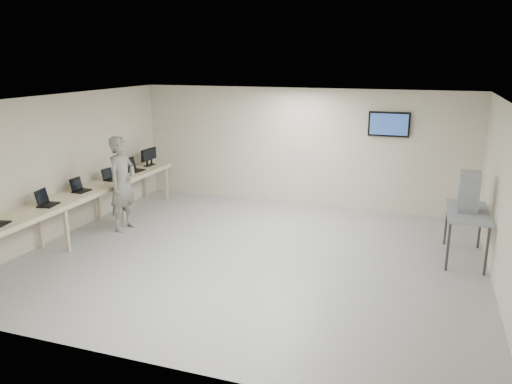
% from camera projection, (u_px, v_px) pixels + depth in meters
% --- Properties ---
extents(room, '(8.01, 7.01, 2.81)m').
position_uv_depth(room, '(255.00, 180.00, 8.71)').
color(room, '#A7A7A7').
rests_on(room, ground).
extents(workbench, '(0.76, 6.00, 0.90)m').
position_uv_depth(workbench, '(83.00, 195.00, 9.95)').
color(workbench, beige).
rests_on(workbench, ground).
extents(laptop_1, '(0.36, 0.41, 0.29)m').
position_uv_depth(laptop_1, '(46.00, 201.00, 8.99)').
color(laptop_1, black).
rests_on(laptop_1, workbench).
extents(laptop_2, '(0.28, 0.34, 0.27)m').
position_uv_depth(laptop_2, '(79.00, 188.00, 9.92)').
color(laptop_2, black).
rests_on(laptop_2, workbench).
extents(laptop_3, '(0.31, 0.35, 0.25)m').
position_uv_depth(laptop_3, '(110.00, 177.00, 10.85)').
color(laptop_3, black).
rests_on(laptop_3, workbench).
extents(laptop_4, '(0.35, 0.42, 0.31)m').
position_uv_depth(laptop_4, '(133.00, 168.00, 11.67)').
color(laptop_4, black).
rests_on(laptop_4, workbench).
extents(monitor_near, '(0.19, 0.43, 0.43)m').
position_uv_depth(monitor_near, '(147.00, 156.00, 12.13)').
color(monitor_near, black).
rests_on(monitor_near, workbench).
extents(monitor_far, '(0.19, 0.42, 0.42)m').
position_uv_depth(monitor_far, '(151.00, 155.00, 12.32)').
color(monitor_far, black).
rests_on(monitor_far, workbench).
extents(soldier, '(0.53, 0.75, 1.95)m').
position_uv_depth(soldier, '(123.00, 184.00, 10.22)').
color(soldier, slate).
rests_on(soldier, ground).
extents(side_table, '(0.69, 1.49, 0.89)m').
position_uv_depth(side_table, '(467.00, 215.00, 8.71)').
color(side_table, gray).
rests_on(side_table, ground).
extents(storage_bins, '(0.33, 0.37, 0.70)m').
position_uv_depth(storage_bins, '(469.00, 191.00, 8.61)').
color(storage_bins, '#9CA7B0').
rests_on(storage_bins, side_table).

